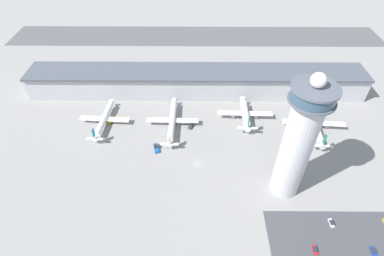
{
  "coord_description": "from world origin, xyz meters",
  "views": [
    {
      "loc": [
        -1.97,
        -113.82,
        129.59
      ],
      "look_at": [
        -2.99,
        22.06,
        7.43
      ],
      "focal_mm": 28.0,
      "sensor_mm": 36.0,
      "label": 1
    }
  ],
  "objects": [
    {
      "name": "ground_plane",
      "position": [
        0.0,
        0.0,
        0.0
      ],
      "size": [
        1000.0,
        1000.0,
        0.0
      ],
      "primitive_type": "plane",
      "color": "gray"
    },
    {
      "name": "terminal_building",
      "position": [
        0.0,
        70.0,
        9.39
      ],
      "size": [
        240.02,
        25.0,
        18.58
      ],
      "color": "#B2B2B7",
      "rests_on": "ground"
    },
    {
      "name": "airplane_gate_charlie",
      "position": [
        31.98,
        39.77,
        4.77
      ],
      "size": [
        36.24,
        32.13,
        14.38
      ],
      "color": "white",
      "rests_on": "ground"
    },
    {
      "name": "airplane_gate_alpha",
      "position": [
        -60.37,
        34.23,
        3.79
      ],
      "size": [
        32.74,
        39.37,
        11.65
      ],
      "color": "white",
      "rests_on": "ground"
    },
    {
      "name": "control_tower",
      "position": [
        45.57,
        -16.48,
        34.3
      ],
      "size": [
        19.45,
        19.45,
        70.04
      ],
      "color": "#BCBCC1",
      "rests_on": "ground"
    },
    {
      "name": "runway_strip",
      "position": [
        0.0,
        166.37,
        0.0
      ],
      "size": [
        360.02,
        44.0,
        0.01
      ],
      "primitive_type": "cube",
      "color": "#515154",
      "rests_on": "ground"
    },
    {
      "name": "airplane_gate_delta",
      "position": [
        75.02,
        30.49,
        4.55
      ],
      "size": [
        40.02,
        43.36,
        13.42
      ],
      "color": "white",
      "rests_on": "ground"
    },
    {
      "name": "service_truck_catering",
      "position": [
        -3.35,
        32.72,
        0.83
      ],
      "size": [
        4.77,
        8.6,
        2.42
      ],
      "color": "black",
      "rests_on": "ground"
    },
    {
      "name": "airplane_gate_bravo",
      "position": [
        -15.81,
        32.83,
        4.03
      ],
      "size": [
        33.8,
        45.18,
        12.16
      ],
      "color": "white",
      "rests_on": "ground"
    },
    {
      "name": "car_white_wagon",
      "position": [
        64.01,
        -37.64,
        0.57
      ],
      "size": [
        1.88,
        4.58,
        1.46
      ],
      "color": "black",
      "rests_on": "ground"
    },
    {
      "name": "car_grey_coupe",
      "position": [
        77.9,
        -51.3,
        0.6
      ],
      "size": [
        1.93,
        4.66,
        1.55
      ],
      "color": "black",
      "rests_on": "ground"
    },
    {
      "name": "service_truck_fuel",
      "position": [
        -24.37,
        11.1,
        1.03
      ],
      "size": [
        4.14,
        7.63,
        2.97
      ],
      "color": "black",
      "rests_on": "ground"
    },
    {
      "name": "service_truck_baggage",
      "position": [
        -55.89,
        37.35,
        0.92
      ],
      "size": [
        7.75,
        7.63,
        2.65
      ],
      "color": "black",
      "rests_on": "ground"
    },
    {
      "name": "service_truck_water",
      "position": [
        70.48,
        27.02,
        0.96
      ],
      "size": [
        7.24,
        6.8,
        2.77
      ],
      "color": "black",
      "rests_on": "ground"
    },
    {
      "name": "parking_lot_surface",
      "position": [
        64.55,
        -50.93,
        0.0
      ],
      "size": [
        64.0,
        40.0,
        0.01
      ],
      "primitive_type": "cube",
      "color": "#424247",
      "rests_on": "ground"
    },
    {
      "name": "car_navy_sedan",
      "position": [
        52.2,
        -50.81,
        0.52
      ],
      "size": [
        1.9,
        4.63,
        1.36
      ],
      "color": "black",
      "rests_on": "ground"
    }
  ]
}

